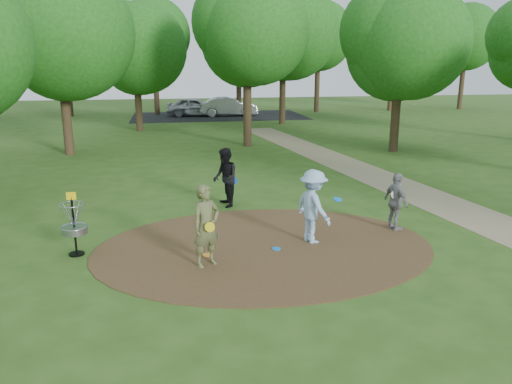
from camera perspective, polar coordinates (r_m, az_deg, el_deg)
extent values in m
plane|color=#2D5119|center=(12.43, 0.98, -6.31)|extent=(100.00, 100.00, 0.00)
cylinder|color=#47301C|center=(12.43, 0.98, -6.27)|extent=(8.40, 8.40, 0.02)
cube|color=#8C7A5B|center=(16.60, 22.17, -1.94)|extent=(7.55, 39.89, 0.01)
cube|color=black|center=(41.83, -4.30, 8.67)|extent=(14.00, 8.00, 0.01)
imported|color=#5D6339|center=(11.10, -5.71, -3.88)|extent=(0.82, 0.74, 1.88)
cylinder|color=yellow|center=(10.86, -5.30, -4.01)|extent=(0.22, 0.09, 0.22)
imported|color=#9CC1E9|center=(12.55, 6.54, -1.66)|extent=(1.09, 1.38, 1.88)
cylinder|color=blue|center=(12.69, 9.32, -0.84)|extent=(0.28, 0.28, 0.08)
imported|color=black|center=(15.62, -3.55, 1.65)|extent=(0.81, 0.98, 1.85)
cylinder|color=blue|center=(15.65, -2.55, 1.30)|extent=(0.23, 0.09, 0.22)
imported|color=gray|center=(13.92, 15.73, -1.10)|extent=(0.58, 0.99, 1.59)
cylinder|color=silver|center=(13.78, 15.59, -0.29)|extent=(0.22, 0.06, 0.22)
cylinder|color=#1CBFE4|center=(13.10, -4.79, -5.10)|extent=(0.22, 0.22, 0.02)
cylinder|color=#0E78F2|center=(12.26, 2.35, -6.49)|extent=(0.22, 0.22, 0.02)
cylinder|color=red|center=(14.25, -6.59, -3.47)|extent=(0.22, 0.22, 0.02)
imported|color=#A1A2A9|center=(41.82, -7.04, 9.64)|extent=(4.67, 2.36, 1.53)
imported|color=#969A9D|center=(41.57, -3.15, 9.72)|extent=(4.76, 1.79, 1.55)
cylinder|color=orange|center=(11.94, -5.64, -7.15)|extent=(0.22, 0.22, 0.02)
cylinder|color=black|center=(12.48, -20.06, -3.86)|extent=(0.05, 0.05, 1.35)
cylinder|color=black|center=(12.70, -19.79, -6.67)|extent=(0.36, 0.36, 0.04)
cylinder|color=gray|center=(12.50, -20.03, -4.10)|extent=(0.60, 0.60, 0.16)
torus|color=gray|center=(12.48, -20.07, -3.75)|extent=(0.63, 0.63, 0.03)
torus|color=gray|center=(12.32, -20.29, -1.33)|extent=(0.58, 0.58, 0.02)
cube|color=yellow|center=(12.27, -20.37, -0.43)|extent=(0.22, 0.02, 0.18)
cylinder|color=#332316|center=(25.94, -20.86, 8.18)|extent=(0.44, 0.44, 3.80)
sphere|color=#1C5216|center=(25.83, -21.62, 16.12)|extent=(6.20, 6.20, 6.20)
cylinder|color=#332316|center=(26.82, -1.00, 9.73)|extent=(0.44, 0.44, 4.18)
sphere|color=#1C5216|center=(26.74, -1.03, 17.39)|extent=(5.41, 5.41, 5.41)
cylinder|color=#332316|center=(26.08, 15.65, 8.41)|extent=(0.44, 0.44, 3.61)
sphere|color=#1C5216|center=(25.94, 16.18, 15.71)|extent=(5.51, 5.51, 5.51)
cylinder|color=#332316|center=(33.53, -13.29, 9.72)|extent=(0.44, 0.44, 3.42)
sphere|color=#1C5216|center=(33.42, -13.63, 15.30)|extent=(5.66, 5.66, 5.66)
cylinder|color=#332316|center=(36.39, 3.04, 11.21)|extent=(0.44, 0.44, 4.37)
sphere|color=#1C5216|center=(36.36, 3.13, 17.58)|extent=(6.75, 6.75, 6.75)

